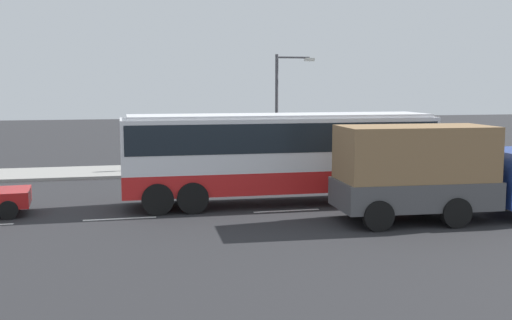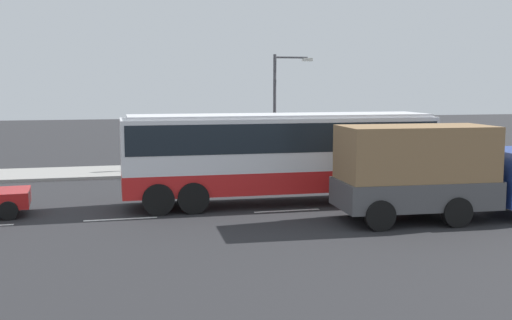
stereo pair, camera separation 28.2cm
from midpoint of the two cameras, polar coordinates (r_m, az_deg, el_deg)
ground_plane at (r=23.85m, az=-2.69°, el=-3.82°), size 120.00×120.00×0.00m
sidewalk_curb at (r=32.43m, az=-5.71°, el=-0.85°), size 80.00×4.00×0.15m
lane_centreline at (r=21.52m, az=-4.04°, el=-5.00°), size 30.22×0.16×0.01m
coach_bus at (r=23.16m, az=1.89°, el=1.09°), size 11.72×2.82×3.36m
cargo_truck at (r=21.16m, az=16.14°, el=-0.94°), size 7.43×2.85×3.13m
car_yellow_taxi at (r=30.97m, az=19.84°, el=-0.29°), size 4.65×2.00×1.46m
pedestrian_near_curb at (r=31.76m, az=-11.69°, el=0.60°), size 0.32×0.32×1.54m
street_lamp at (r=31.51m, az=1.93°, el=5.37°), size 2.05×0.24×5.82m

